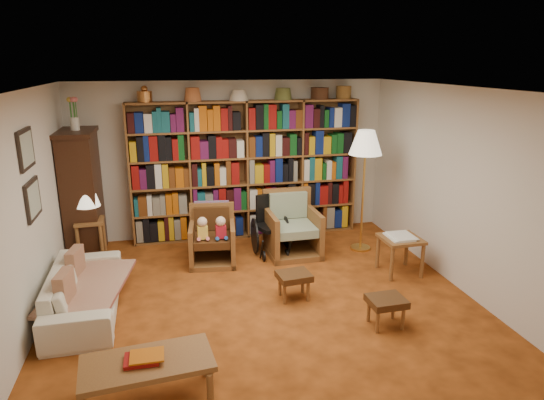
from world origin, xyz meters
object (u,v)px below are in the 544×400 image
object	(u,v)px
side_table_lamp	(91,232)
armchair_leather	(212,238)
footstool_a	(294,278)
footstool_b	(386,303)
floor_lamp	(366,148)
armchair_sage	(291,229)
side_table_papers	(401,243)
sofa	(85,290)
wheelchair	(270,226)
coffee_table	(147,365)

from	to	relation	value
side_table_lamp	armchair_leather	xyz separation A→B (m)	(1.67, -0.28, -0.12)
footstool_a	footstool_b	world-z (taller)	footstool_b
armchair_leather	floor_lamp	size ratio (longest dim) A/B	0.45
armchair_sage	side_table_papers	world-z (taller)	armchair_sage
sofa	footstool_b	size ratio (longest dim) A/B	4.53
sofa	footstool_a	distance (m)	2.43
sofa	wheelchair	bearing A→B (deg)	-62.94
footstool_b	sofa	bearing A→B (deg)	162.15
wheelchair	armchair_leather	bearing A→B (deg)	-170.18
floor_lamp	coffee_table	xyz separation A→B (m)	(-3.10, -2.84, -1.24)
side_table_lamp	armchair_sage	size ratio (longest dim) A/B	0.69
footstool_a	armchair_leather	bearing A→B (deg)	121.56
footstool_b	armchair_leather	bearing A→B (deg)	126.89
side_table_lamp	coffee_table	world-z (taller)	side_table_lamp
armchair_sage	footstool_b	xyz separation A→B (m)	(0.47, -2.29, -0.08)
floor_lamp	sofa	bearing A→B (deg)	-163.72
sofa	floor_lamp	bearing A→B (deg)	-74.91
armchair_leather	wheelchair	bearing A→B (deg)	9.82
sofa	side_table_papers	size ratio (longest dim) A/B	3.37
floor_lamp	side_table_papers	distance (m)	1.48
wheelchair	footstool_b	bearing A→B (deg)	-72.05
sofa	footstool_b	distance (m)	3.40
armchair_sage	coffee_table	world-z (taller)	armchair_sage
sofa	side_table_lamp	distance (m)	1.47
armchair_sage	side_table_papers	size ratio (longest dim) A/B	1.73
armchair_sage	side_table_papers	distance (m)	1.63
side_table_lamp	wheelchair	world-z (taller)	wheelchair
footstool_a	coffee_table	size ratio (longest dim) A/B	0.37
sofa	wheelchair	world-z (taller)	wheelchair
armchair_leather	footstool_a	world-z (taller)	armchair_leather
floor_lamp	side_table_papers	bearing A→B (deg)	-79.35
floor_lamp	coffee_table	bearing A→B (deg)	-137.48
armchair_sage	wheelchair	xyz separation A→B (m)	(-0.30, 0.08, 0.04)
side_table_lamp	coffee_table	distance (m)	3.28
armchair_sage	footstool_a	size ratio (longest dim) A/B	2.21
coffee_table	armchair_leather	bearing A→B (deg)	73.97
armchair_leather	wheelchair	xyz separation A→B (m)	(0.89, 0.15, 0.06)
floor_lamp	footstool_b	bearing A→B (deg)	-105.64
armchair_sage	footstool_b	distance (m)	2.34
armchair_leather	floor_lamp	bearing A→B (deg)	-1.26
side_table_papers	coffee_table	distance (m)	3.79
armchair_leather	side_table_papers	bearing A→B (deg)	-21.80
sofa	coffee_table	world-z (taller)	sofa
armchair_leather	footstool_b	world-z (taller)	armchair_leather
sofa	armchair_sage	bearing A→B (deg)	-66.90
side_table_lamp	side_table_papers	size ratio (longest dim) A/B	1.20
side_table_papers	wheelchair	bearing A→B (deg)	143.83
sofa	side_table_papers	bearing A→B (deg)	-88.41
side_table_papers	footstool_a	size ratio (longest dim) A/B	1.28
wheelchair	side_table_papers	bearing A→B (deg)	-36.17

